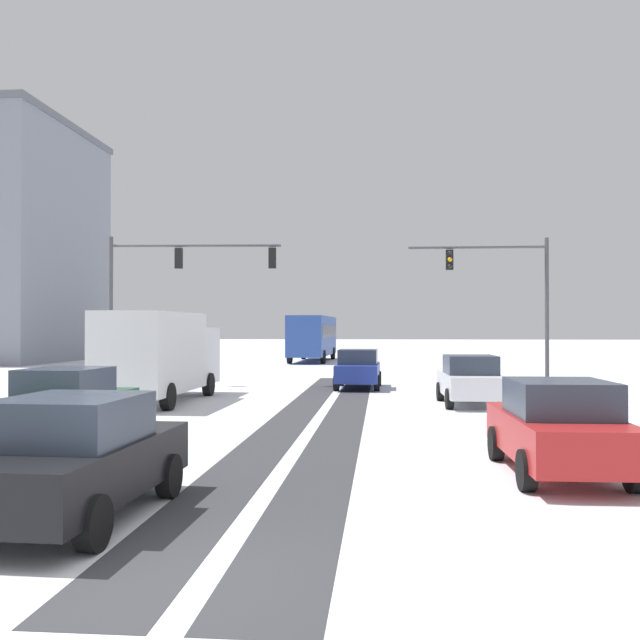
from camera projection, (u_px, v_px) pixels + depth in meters
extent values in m
plane|color=silver|center=(157.00, 577.00, 7.09)|extent=(300.00, 300.00, 0.00)
cube|color=#38383D|center=(346.00, 414.00, 20.38)|extent=(1.13, 29.60, 0.01)
cube|color=#38383D|center=(296.00, 414.00, 20.51)|extent=(1.14, 29.60, 0.01)
cylinder|color=#47474C|center=(111.00, 311.00, 30.77)|extent=(0.18, 0.18, 6.50)
cylinder|color=#47474C|center=(196.00, 246.00, 30.72)|extent=(7.43, 0.60, 0.12)
cube|color=black|center=(179.00, 258.00, 30.73)|extent=(0.33, 0.26, 0.90)
sphere|color=black|center=(180.00, 252.00, 30.90)|extent=(0.20, 0.20, 0.20)
sphere|color=orange|center=(180.00, 259.00, 30.89)|extent=(0.20, 0.20, 0.20)
sphere|color=black|center=(180.00, 265.00, 30.89)|extent=(0.20, 0.20, 0.20)
cube|color=black|center=(272.00, 258.00, 30.64)|extent=(0.33, 0.26, 0.90)
sphere|color=black|center=(273.00, 252.00, 30.81)|extent=(0.20, 0.20, 0.20)
sphere|color=orange|center=(273.00, 258.00, 30.80)|extent=(0.20, 0.20, 0.20)
sphere|color=black|center=(273.00, 265.00, 30.80)|extent=(0.20, 0.20, 0.20)
cylinder|color=#47474C|center=(547.00, 311.00, 31.10)|extent=(0.18, 0.18, 6.50)
cylinder|color=#47474C|center=(477.00, 247.00, 31.36)|extent=(6.08, 0.21, 0.12)
cube|color=black|center=(450.00, 260.00, 31.44)|extent=(0.32, 0.24, 0.90)
sphere|color=black|center=(450.00, 253.00, 31.28)|extent=(0.20, 0.20, 0.20)
sphere|color=orange|center=(450.00, 260.00, 31.28)|extent=(0.20, 0.20, 0.20)
sphere|color=black|center=(450.00, 266.00, 31.27)|extent=(0.20, 0.20, 0.20)
cube|color=#233899|center=(358.00, 372.00, 29.27)|extent=(1.79, 4.14, 0.70)
cube|color=#2D3847|center=(358.00, 357.00, 29.13)|extent=(1.60, 1.93, 0.60)
cylinder|color=black|center=(341.00, 378.00, 30.62)|extent=(0.23, 0.64, 0.64)
cylinder|color=black|center=(379.00, 379.00, 30.44)|extent=(0.23, 0.64, 0.64)
cylinder|color=black|center=(336.00, 383.00, 28.09)|extent=(0.23, 0.64, 0.64)
cylinder|color=black|center=(377.00, 383.00, 27.92)|extent=(0.23, 0.64, 0.64)
cube|color=silver|center=(470.00, 384.00, 22.92)|extent=(1.82, 4.15, 0.70)
cube|color=#2D3847|center=(470.00, 365.00, 22.78)|extent=(1.61, 1.94, 0.60)
cylinder|color=black|center=(440.00, 391.00, 24.24)|extent=(0.24, 0.65, 0.64)
cylinder|color=black|center=(488.00, 392.00, 24.14)|extent=(0.24, 0.65, 0.64)
cylinder|color=black|center=(449.00, 399.00, 21.70)|extent=(0.24, 0.65, 0.64)
cylinder|color=black|center=(503.00, 399.00, 21.60)|extent=(0.24, 0.65, 0.64)
cube|color=#194C2D|center=(68.00, 410.00, 15.68)|extent=(1.82, 4.15, 0.70)
cube|color=#2D3847|center=(65.00, 382.00, 15.54)|extent=(1.62, 1.95, 0.60)
cylinder|color=black|center=(61.00, 418.00, 17.03)|extent=(0.24, 0.65, 0.64)
cylinder|color=black|center=(126.00, 419.00, 16.85)|extent=(0.24, 0.65, 0.64)
cylinder|color=black|center=(2.00, 434.00, 14.51)|extent=(0.24, 0.65, 0.64)
cylinder|color=black|center=(77.00, 435.00, 14.32)|extent=(0.24, 0.65, 0.64)
cube|color=red|center=(558.00, 435.00, 12.02)|extent=(1.79, 4.14, 0.70)
cube|color=#2D3847|center=(560.00, 398.00, 11.88)|extent=(1.60, 1.93, 0.60)
cylinder|color=black|center=(496.00, 443.00, 13.34)|extent=(0.23, 0.64, 0.64)
cylinder|color=black|center=(583.00, 444.00, 13.23)|extent=(0.23, 0.64, 0.64)
cylinder|color=black|center=(527.00, 470.00, 10.80)|extent=(0.23, 0.64, 0.64)
cylinder|color=black|center=(635.00, 472.00, 10.70)|extent=(0.23, 0.64, 0.64)
cube|color=black|center=(77.00, 468.00, 9.24)|extent=(1.84, 4.16, 0.70)
cube|color=#2D3847|center=(72.00, 420.00, 9.09)|extent=(1.63, 1.95, 0.60)
cylinder|color=black|center=(65.00, 473.00, 10.59)|extent=(0.24, 0.65, 0.64)
cylinder|color=black|center=(169.00, 476.00, 10.40)|extent=(0.24, 0.65, 0.64)
cylinder|color=black|center=(93.00, 523.00, 7.87)|extent=(0.24, 0.65, 0.64)
cube|color=#284793|center=(313.00, 336.00, 53.31)|extent=(2.79, 11.06, 2.90)
cube|color=#283342|center=(313.00, 331.00, 53.31)|extent=(2.81, 10.18, 0.90)
cylinder|color=black|center=(323.00, 357.00, 49.33)|extent=(0.33, 0.97, 0.96)
cylinder|color=black|center=(290.00, 357.00, 49.60)|extent=(0.33, 0.97, 0.96)
cylinder|color=black|center=(333.00, 353.00, 56.43)|extent=(0.33, 0.97, 0.96)
cylinder|color=black|center=(304.00, 353.00, 56.70)|extent=(0.33, 0.97, 0.96)
cube|color=silver|center=(186.00, 355.00, 26.65)|extent=(2.14, 2.24, 2.10)
cube|color=silver|center=(152.00, 352.00, 22.97)|extent=(2.30, 5.24, 2.60)
cylinder|color=black|center=(156.00, 384.00, 26.30)|extent=(0.30, 0.85, 0.84)
cylinder|color=black|center=(209.00, 384.00, 26.09)|extent=(0.30, 0.85, 0.84)
cylinder|color=black|center=(104.00, 396.00, 21.64)|extent=(0.30, 0.85, 0.84)
cylinder|color=black|center=(168.00, 397.00, 21.43)|extent=(0.30, 0.85, 0.84)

